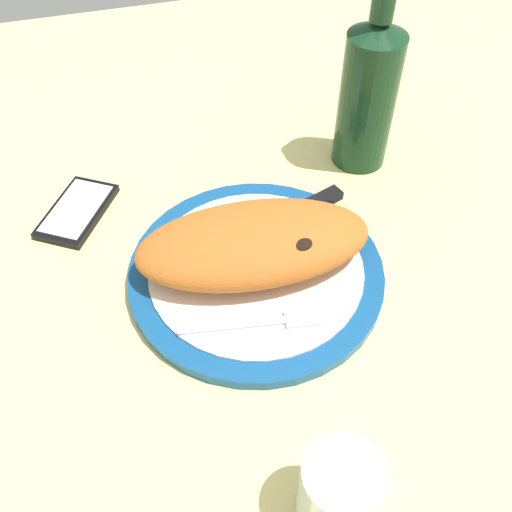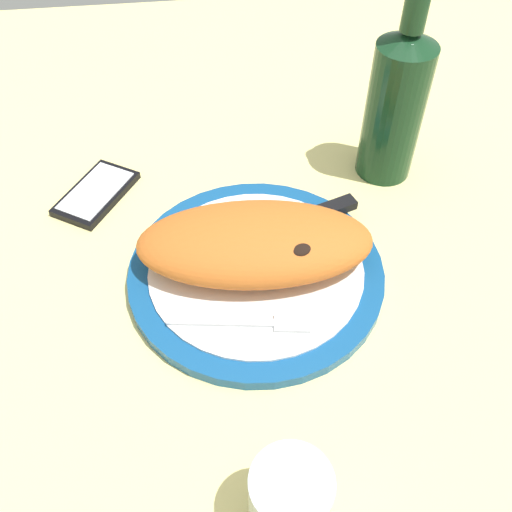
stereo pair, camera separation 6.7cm
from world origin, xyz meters
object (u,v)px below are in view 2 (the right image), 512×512
(fork, at_px, (253,323))
(smartphone, at_px, (96,193))
(wine_bottle, at_px, (396,104))
(water_glass, at_px, (289,504))
(plate, at_px, (256,272))
(knife, at_px, (302,220))
(calzone, at_px, (256,243))

(fork, distance_m, smartphone, 0.31)
(fork, bearing_deg, wine_bottle, 49.53)
(water_glass, bearing_deg, plate, 88.56)
(plate, height_order, smartphone, plate)
(water_glass, bearing_deg, fork, 91.92)
(knife, relative_size, smartphone, 1.61)
(wine_bottle, bearing_deg, plate, -139.33)
(fork, bearing_deg, smartphone, 126.72)
(plate, relative_size, calzone, 1.07)
(knife, distance_m, smartphone, 0.29)
(plate, distance_m, wine_bottle, 0.29)
(smartphone, bearing_deg, wine_bottle, 1.07)
(plate, distance_m, knife, 0.09)
(knife, xyz_separation_m, smartphone, (-0.27, 0.10, -0.02))
(calzone, distance_m, smartphone, 0.26)
(fork, bearing_deg, plate, 80.33)
(plate, relative_size, knife, 1.41)
(smartphone, xyz_separation_m, wine_bottle, (0.41, 0.01, 0.10))
(water_glass, bearing_deg, knife, 77.97)
(plate, distance_m, water_glass, 0.28)
(calzone, bearing_deg, water_glass, -91.63)
(calzone, xyz_separation_m, knife, (0.07, 0.06, -0.03))
(smartphone, bearing_deg, fork, -53.28)
(fork, xyz_separation_m, smartphone, (-0.19, 0.25, -0.01))
(calzone, relative_size, fork, 1.80)
(fork, distance_m, water_glass, 0.20)
(smartphone, bearing_deg, water_glass, -66.76)
(knife, bearing_deg, water_glass, -102.03)
(fork, distance_m, wine_bottle, 0.35)
(smartphone, relative_size, wine_bottle, 0.51)
(smartphone, distance_m, water_glass, 0.49)
(calzone, bearing_deg, fork, -99.38)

